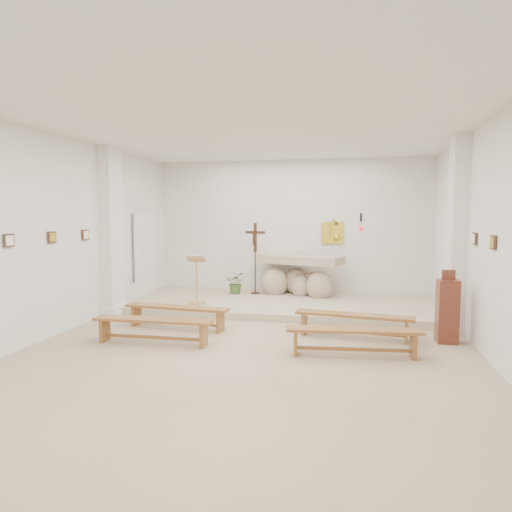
% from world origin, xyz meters
% --- Properties ---
extents(ground, '(7.00, 10.00, 0.00)m').
position_xyz_m(ground, '(0.00, 0.00, 0.00)').
color(ground, tan).
rests_on(ground, ground).
extents(wall_left, '(0.02, 10.00, 3.50)m').
position_xyz_m(wall_left, '(-3.49, 0.00, 1.75)').
color(wall_left, silver).
rests_on(wall_left, ground).
extents(wall_right, '(0.02, 10.00, 3.50)m').
position_xyz_m(wall_right, '(3.49, 0.00, 1.75)').
color(wall_right, silver).
rests_on(wall_right, ground).
extents(wall_back, '(7.00, 0.02, 3.50)m').
position_xyz_m(wall_back, '(0.00, 4.99, 1.75)').
color(wall_back, silver).
rests_on(wall_back, ground).
extents(ceiling, '(7.00, 10.00, 0.02)m').
position_xyz_m(ceiling, '(0.00, 0.00, 3.49)').
color(ceiling, silver).
rests_on(ceiling, wall_back).
extents(sanctuary_platform, '(6.98, 3.00, 0.15)m').
position_xyz_m(sanctuary_platform, '(0.00, 3.50, 0.07)').
color(sanctuary_platform, beige).
rests_on(sanctuary_platform, ground).
extents(pilaster_left, '(0.26, 0.55, 3.50)m').
position_xyz_m(pilaster_left, '(-3.37, 2.00, 1.75)').
color(pilaster_left, white).
rests_on(pilaster_left, ground).
extents(pilaster_right, '(0.26, 0.55, 3.50)m').
position_xyz_m(pilaster_right, '(3.37, 2.00, 1.75)').
color(pilaster_right, white).
rests_on(pilaster_right, ground).
extents(gold_wall_relief, '(0.55, 0.04, 0.55)m').
position_xyz_m(gold_wall_relief, '(1.05, 4.96, 1.65)').
color(gold_wall_relief, gold).
rests_on(gold_wall_relief, wall_back).
extents(sanctuary_lamp, '(0.11, 0.36, 0.44)m').
position_xyz_m(sanctuary_lamp, '(1.75, 4.71, 1.81)').
color(sanctuary_lamp, black).
rests_on(sanctuary_lamp, wall_back).
extents(station_frame_left_front, '(0.03, 0.20, 0.20)m').
position_xyz_m(station_frame_left_front, '(-3.47, -0.80, 1.72)').
color(station_frame_left_front, '#412A1C').
rests_on(station_frame_left_front, wall_left).
extents(station_frame_left_mid, '(0.03, 0.20, 0.20)m').
position_xyz_m(station_frame_left_mid, '(-3.47, 0.20, 1.72)').
color(station_frame_left_mid, '#412A1C').
rests_on(station_frame_left_mid, wall_left).
extents(station_frame_left_rear, '(0.03, 0.20, 0.20)m').
position_xyz_m(station_frame_left_rear, '(-3.47, 1.20, 1.72)').
color(station_frame_left_rear, '#412A1C').
rests_on(station_frame_left_rear, wall_left).
extents(station_frame_right_mid, '(0.03, 0.20, 0.20)m').
position_xyz_m(station_frame_right_mid, '(3.47, 0.20, 1.72)').
color(station_frame_right_mid, '#412A1C').
rests_on(station_frame_right_mid, wall_right).
extents(station_frame_right_rear, '(0.03, 0.20, 0.20)m').
position_xyz_m(station_frame_right_rear, '(3.47, 1.20, 1.72)').
color(station_frame_right_rear, '#412A1C').
rests_on(station_frame_right_rear, wall_right).
extents(radiator_left, '(0.10, 0.85, 0.52)m').
position_xyz_m(radiator_left, '(-3.43, 2.70, 0.27)').
color(radiator_left, silver).
rests_on(radiator_left, ground).
extents(radiator_right, '(0.10, 0.85, 0.52)m').
position_xyz_m(radiator_right, '(3.43, 2.70, 0.27)').
color(radiator_right, silver).
rests_on(radiator_right, ground).
extents(altar, '(2.20, 1.34, 1.06)m').
position_xyz_m(altar, '(0.29, 4.40, 0.56)').
color(altar, '#BDAA90').
rests_on(altar, sanctuary_platform).
extents(lectern, '(0.43, 0.38, 1.10)m').
position_xyz_m(lectern, '(-1.79, 2.76, 0.69)').
color(lectern, tan).
rests_on(lectern, sanctuary_platform).
extents(crucifix_stand, '(0.52, 0.23, 1.76)m').
position_xyz_m(crucifix_stand, '(-0.79, 4.30, 1.17)').
color(crucifix_stand, '#3C2213').
rests_on(crucifix_stand, sanctuary_platform).
extents(potted_plant, '(0.52, 0.46, 0.55)m').
position_xyz_m(potted_plant, '(-1.26, 4.20, 0.42)').
color(potted_plant, '#375E25').
rests_on(potted_plant, sanctuary_platform).
extents(donation_pedestal, '(0.33, 0.33, 1.21)m').
position_xyz_m(donation_pedestal, '(3.10, 1.19, 0.53)').
color(donation_pedestal, '#602B1B').
rests_on(donation_pedestal, ground).
extents(bench_left_front, '(2.01, 0.49, 0.42)m').
position_xyz_m(bench_left_front, '(-1.60, 1.14, 0.32)').
color(bench_left_front, brown).
rests_on(bench_left_front, ground).
extents(bench_right_front, '(2.01, 0.57, 0.42)m').
position_xyz_m(bench_right_front, '(1.60, 1.14, 0.32)').
color(bench_right_front, brown).
rests_on(bench_right_front, ground).
extents(bench_left_second, '(1.99, 0.35, 0.42)m').
position_xyz_m(bench_left_second, '(-1.60, 0.10, 0.32)').
color(bench_left_second, brown).
rests_on(bench_left_second, ground).
extents(bench_right_second, '(2.01, 0.52, 0.42)m').
position_xyz_m(bench_right_second, '(1.60, 0.10, 0.32)').
color(bench_right_second, brown).
rests_on(bench_right_second, ground).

